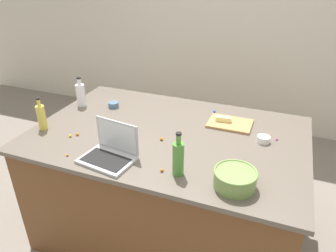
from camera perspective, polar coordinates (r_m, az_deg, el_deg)
ground_plane at (r=2.75m, az=0.00°, el=-17.81°), size 12.00×12.00×0.00m
wall_back at (r=4.03m, az=11.57°, el=17.82°), size 8.00×0.10×2.60m
island_counter at (r=2.44m, az=0.00°, el=-10.40°), size 1.87×1.23×0.90m
laptop at (r=1.92m, az=-10.35°, el=-4.59°), size 0.34×0.27×0.22m
mixing_bowl_large at (r=1.71m, az=11.98°, el=-9.24°), size 0.23×0.23×0.10m
bottle_olive at (r=1.73m, az=1.86°, el=-5.77°), size 0.06×0.06×0.26m
bottle_vinegar at (r=2.66m, az=-15.45°, el=5.50°), size 0.07×0.07×0.24m
bottle_oil at (r=2.37m, az=-21.84°, el=1.58°), size 0.06×0.06×0.24m
cutting_board at (r=2.34m, az=11.09°, el=0.44°), size 0.31×0.22×0.02m
butter_stick_left at (r=2.33m, az=9.96°, el=1.23°), size 0.11×0.05×0.04m
ramekin_small at (r=2.60m, az=-9.80°, el=3.80°), size 0.08×0.08×0.04m
ramekin_medium at (r=2.16m, az=16.82°, el=-2.30°), size 0.08×0.08×0.04m
candy_0 at (r=2.22m, az=19.02°, el=-2.28°), size 0.01×0.01×0.01m
candy_1 at (r=2.50m, az=8.37°, el=2.63°), size 0.02×0.02×0.02m
candy_2 at (r=1.80m, az=-1.11°, el=-7.98°), size 0.02×0.02×0.02m
candy_3 at (r=1.88m, az=14.43°, el=-7.25°), size 0.02×0.02×0.02m
candy_4 at (r=2.23m, az=-17.21°, el=-1.71°), size 0.02×0.02×0.02m
candy_5 at (r=2.24m, az=-16.02°, el=-1.43°), size 0.02×0.02×0.02m
candy_6 at (r=2.10m, az=-1.27°, el=-2.33°), size 0.02×0.02×0.02m
candy_7 at (r=2.76m, az=-14.88°, el=4.36°), size 0.02×0.02×0.02m
candy_8 at (r=2.03m, az=-17.68°, el=-5.01°), size 0.01×0.01×0.01m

